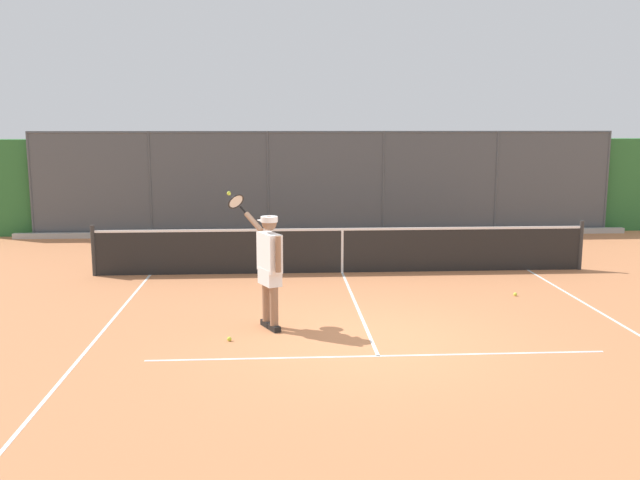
{
  "coord_description": "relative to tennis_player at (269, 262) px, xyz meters",
  "views": [
    {
      "loc": [
        1.35,
        9.67,
        3.15
      ],
      "look_at": [
        0.6,
        -2.67,
        1.05
      ],
      "focal_mm": 38.62,
      "sensor_mm": 36.0,
      "label": 1
    }
  ],
  "objects": [
    {
      "name": "fence_backdrop",
      "position": [
        -1.5,
        -9.69,
        0.29
      ],
      "size": [
        19.38,
        1.37,
        2.94
      ],
      "color": "#474C51",
      "rests_on": "ground"
    },
    {
      "name": "ground_plane",
      "position": [
        -1.5,
        0.68,
        -1.05
      ],
      "size": [
        60.0,
        60.0,
        0.0
      ],
      "primitive_type": "plane",
      "color": "#C67A4C"
    },
    {
      "name": "court_line_markings",
      "position": [
        -1.5,
        1.7,
        -1.05
      ],
      "size": [
        8.18,
        9.82,
        0.01
      ],
      "color": "white",
      "rests_on": "ground"
    },
    {
      "name": "tennis_ball_near_baseline",
      "position": [
        0.58,
        0.61,
        -1.02
      ],
      "size": [
        0.07,
        0.07,
        0.07
      ],
      "primitive_type": "sphere",
      "color": "#C1D138",
      "rests_on": "ground"
    },
    {
      "name": "tennis_net",
      "position": [
        -1.5,
        -3.99,
        -0.56
      ],
      "size": [
        10.51,
        0.09,
        1.07
      ],
      "color": "#2D2D2D",
      "rests_on": "ground"
    },
    {
      "name": "tennis_player",
      "position": [
        0.0,
        0.0,
        0.0
      ],
      "size": [
        0.91,
        1.22,
        2.06
      ],
      "rotation": [
        0.0,
        0.0,
        -1.13
      ],
      "color": "black",
      "rests_on": "ground"
    },
    {
      "name": "tennis_ball_near_net",
      "position": [
        -4.51,
        -1.76,
        -1.02
      ],
      "size": [
        0.07,
        0.07,
        0.07
      ],
      "primitive_type": "sphere",
      "color": "#D6E042",
      "rests_on": "ground"
    }
  ]
}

